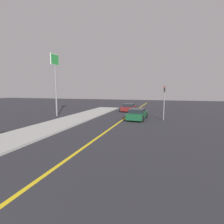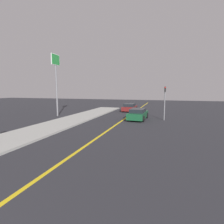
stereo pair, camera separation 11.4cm
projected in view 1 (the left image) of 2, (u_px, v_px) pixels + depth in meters
The scene contains 6 objects.
road_center_line at pixel (119, 122), 18.68m from camera, with size 0.20×60.00×0.01m.
sidewalk_left at pixel (63, 123), 17.97m from camera, with size 3.69×31.26×0.15m.
car_near_right_lane at pixel (137, 114), 20.27m from camera, with size 2.04×4.26×1.29m.
car_ahead_center at pixel (129, 107), 28.06m from camera, with size 1.95×4.02×1.26m.
traffic_light at pixel (164, 100), 19.55m from camera, with size 0.18×0.40×3.79m.
roadside_sign at pixel (55, 72), 22.31m from camera, with size 0.20×1.70×7.93m.
Camera 1 is at (4.55, 0.16, 3.44)m, focal length 28.00 mm.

